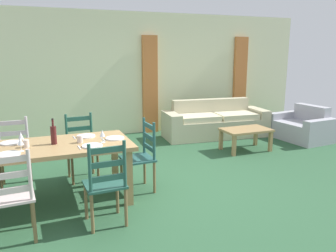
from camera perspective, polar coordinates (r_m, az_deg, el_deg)
ground_plane at (r=4.82m, az=-0.63°, el=-10.19°), size 9.60×9.60×0.02m
wall_far at (r=7.64m, az=-9.71°, el=8.55°), size 9.60×0.16×2.70m
curtain_panel_left at (r=7.76m, az=-3.05°, el=6.91°), size 0.35×0.08×2.20m
curtain_panel_right at (r=8.82m, az=12.01°, el=7.33°), size 0.35×0.08×2.20m
dining_table at (r=4.32m, az=-19.04°, el=-4.15°), size 1.90×0.96×0.75m
dining_chair_near_left at (r=3.66m, az=-24.93°, el=-10.69°), size 0.44×0.42×0.96m
dining_chair_near_right at (r=3.70m, az=-10.46°, el=-9.50°), size 0.44×0.42×0.96m
dining_chair_far_left at (r=5.13m, az=-24.46°, el=-4.16°), size 0.42×0.40×0.96m
dining_chair_far_right at (r=5.12m, az=-14.39°, el=-3.45°), size 0.44×0.42×0.96m
dining_chair_head_east at (r=4.56m, az=-4.57°, el=-5.06°), size 0.42×0.44×0.96m
dinner_plate_near_left at (r=4.06m, az=-25.30°, el=-4.31°), size 0.24×0.24×0.02m
dinner_plate_near_right at (r=4.09m, az=-12.65°, el=-3.27°), size 0.24×0.24×0.02m
fork_near_right at (r=4.07m, az=-14.73°, el=-3.53°), size 0.02×0.17×0.01m
dinner_plate_far_left at (r=4.54m, az=-24.97°, el=-2.58°), size 0.24×0.24×0.02m
dinner_plate_far_right at (r=4.57m, az=-13.67°, el=-1.67°), size 0.24×0.24×0.02m
fork_far_right at (r=4.56m, az=-15.53°, el=-1.90°), size 0.02×0.17×0.01m
dinner_plate_head_east at (r=4.39m, az=-8.93°, el=-2.05°), size 0.24×0.24×0.02m
fork_head_east at (r=4.36m, az=-10.85°, el=-2.29°), size 0.03×0.17×0.01m
wine_bottle at (r=4.29m, az=-18.74°, el=-1.39°), size 0.07×0.07×0.32m
wine_glass_near_left at (r=4.12m, az=-23.62°, el=-2.46°), size 0.06×0.06×0.16m
wine_glass_near_right at (r=4.21m, az=-11.01°, el=-1.30°), size 0.06×0.06×0.16m
wine_glass_far_left at (r=4.39m, az=-23.58°, el=-1.57°), size 0.06×0.06×0.16m
coffee_cup_primary at (r=4.29m, az=-14.62°, el=-2.16°), size 0.07×0.07×0.09m
coffee_cup_secondary at (r=4.29m, az=-22.81°, el=-2.73°), size 0.07×0.07×0.09m
couch at (r=7.58m, az=7.84°, el=0.50°), size 2.34×1.00×0.80m
coffee_table at (r=6.56m, az=13.00°, el=-1.02°), size 0.90×0.56×0.42m
armchair_upholstered at (r=7.78m, az=21.77°, el=-0.29°), size 0.90×1.22×0.72m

